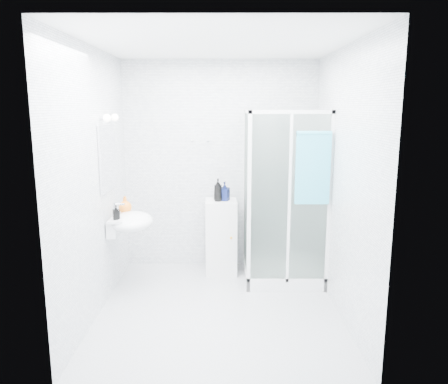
{
  "coord_description": "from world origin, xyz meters",
  "views": [
    {
      "loc": [
        0.06,
        -4.16,
        2.03
      ],
      "look_at": [
        0.05,
        0.35,
        1.15
      ],
      "focal_mm": 35.0,
      "sensor_mm": 36.0,
      "label": 1
    }
  ],
  "objects_px": {
    "storage_cabinet": "(221,237)",
    "soap_dispenser_black": "(116,212)",
    "shampoo_bottle_b": "(225,191)",
    "shower_enclosure": "(277,244)",
    "wall_basin": "(129,222)",
    "soap_dispenser_orange": "(125,205)",
    "shampoo_bottle_a": "(218,190)",
    "hand_towel": "(313,166)"
  },
  "relations": [
    {
      "from": "storage_cabinet",
      "to": "shampoo_bottle_a",
      "type": "bearing_deg",
      "value": -136.83
    },
    {
      "from": "hand_towel",
      "to": "shampoo_bottle_b",
      "type": "relative_size",
      "value": 3.37
    },
    {
      "from": "shower_enclosure",
      "to": "hand_towel",
      "type": "height_order",
      "value": "shower_enclosure"
    },
    {
      "from": "shampoo_bottle_b",
      "to": "storage_cabinet",
      "type": "bearing_deg",
      "value": 177.45
    },
    {
      "from": "shower_enclosure",
      "to": "storage_cabinet",
      "type": "bearing_deg",
      "value": 159.63
    },
    {
      "from": "wall_basin",
      "to": "storage_cabinet",
      "type": "xyz_separation_m",
      "value": [
        1.0,
        0.56,
        -0.34
      ]
    },
    {
      "from": "hand_towel",
      "to": "soap_dispenser_orange",
      "type": "relative_size",
      "value": 4.1
    },
    {
      "from": "storage_cabinet",
      "to": "wall_basin",
      "type": "bearing_deg",
      "value": -152.46
    },
    {
      "from": "shower_enclosure",
      "to": "shampoo_bottle_b",
      "type": "relative_size",
      "value": 8.76
    },
    {
      "from": "wall_basin",
      "to": "shampoo_bottle_b",
      "type": "bearing_deg",
      "value": 28.16
    },
    {
      "from": "wall_basin",
      "to": "soap_dispenser_orange",
      "type": "bearing_deg",
      "value": 115.48
    },
    {
      "from": "hand_towel",
      "to": "soap_dispenser_black",
      "type": "relative_size",
      "value": 5.01
    },
    {
      "from": "wall_basin",
      "to": "shampoo_bottle_a",
      "type": "height_order",
      "value": "shampoo_bottle_a"
    },
    {
      "from": "shower_enclosure",
      "to": "wall_basin",
      "type": "distance_m",
      "value": 1.72
    },
    {
      "from": "shower_enclosure",
      "to": "shampoo_bottle_b",
      "type": "xyz_separation_m",
      "value": [
        -0.61,
        0.24,
        0.58
      ]
    },
    {
      "from": "storage_cabinet",
      "to": "hand_towel",
      "type": "relative_size",
      "value": 1.19
    },
    {
      "from": "wall_basin",
      "to": "storage_cabinet",
      "type": "relative_size",
      "value": 0.61
    },
    {
      "from": "storage_cabinet",
      "to": "soap_dispenser_black",
      "type": "height_order",
      "value": "soap_dispenser_black"
    },
    {
      "from": "storage_cabinet",
      "to": "shampoo_bottle_b",
      "type": "bearing_deg",
      "value": -4.28
    },
    {
      "from": "soap_dispenser_orange",
      "to": "shampoo_bottle_a",
      "type": "bearing_deg",
      "value": 19.43
    },
    {
      "from": "shampoo_bottle_b",
      "to": "soap_dispenser_orange",
      "type": "xyz_separation_m",
      "value": [
        -1.12,
        -0.4,
        -0.08
      ]
    },
    {
      "from": "shampoo_bottle_a",
      "to": "shower_enclosure",
      "type": "bearing_deg",
      "value": -16.65
    },
    {
      "from": "soap_dispenser_orange",
      "to": "hand_towel",
      "type": "bearing_deg",
      "value": -6.78
    },
    {
      "from": "wall_basin",
      "to": "soap_dispenser_orange",
      "type": "xyz_separation_m",
      "value": [
        -0.08,
        0.16,
        0.16
      ]
    },
    {
      "from": "wall_basin",
      "to": "hand_towel",
      "type": "height_order",
      "value": "hand_towel"
    },
    {
      "from": "wall_basin",
      "to": "hand_towel",
      "type": "xyz_separation_m",
      "value": [
        1.97,
        -0.09,
        0.62
      ]
    },
    {
      "from": "shower_enclosure",
      "to": "wall_basin",
      "type": "height_order",
      "value": "shower_enclosure"
    },
    {
      "from": "shampoo_bottle_a",
      "to": "soap_dispenser_black",
      "type": "relative_size",
      "value": 1.78
    },
    {
      "from": "soap_dispenser_orange",
      "to": "soap_dispenser_black",
      "type": "bearing_deg",
      "value": -94.93
    },
    {
      "from": "shampoo_bottle_b",
      "to": "shampoo_bottle_a",
      "type": "bearing_deg",
      "value": -156.62
    },
    {
      "from": "storage_cabinet",
      "to": "shampoo_bottle_b",
      "type": "distance_m",
      "value": 0.57
    },
    {
      "from": "shower_enclosure",
      "to": "shampoo_bottle_a",
      "type": "relative_size",
      "value": 7.33
    },
    {
      "from": "hand_towel",
      "to": "shampoo_bottle_a",
      "type": "height_order",
      "value": "hand_towel"
    },
    {
      "from": "wall_basin",
      "to": "shampoo_bottle_a",
      "type": "bearing_deg",
      "value": 28.54
    },
    {
      "from": "shower_enclosure",
      "to": "hand_towel",
      "type": "relative_size",
      "value": 2.6
    },
    {
      "from": "hand_towel",
      "to": "soap_dispenser_orange",
      "type": "distance_m",
      "value": 2.11
    },
    {
      "from": "shower_enclosure",
      "to": "shampoo_bottle_a",
      "type": "bearing_deg",
      "value": 163.35
    },
    {
      "from": "soap_dispenser_orange",
      "to": "soap_dispenser_black",
      "type": "height_order",
      "value": "soap_dispenser_orange"
    },
    {
      "from": "hand_towel",
      "to": "soap_dispenser_black",
      "type": "distance_m",
      "value": 2.12
    },
    {
      "from": "shower_enclosure",
      "to": "wall_basin",
      "type": "xyz_separation_m",
      "value": [
        -1.66,
        -0.32,
        0.35
      ]
    },
    {
      "from": "shower_enclosure",
      "to": "storage_cabinet",
      "type": "xyz_separation_m",
      "value": [
        -0.66,
        0.24,
        0.01
      ]
    },
    {
      "from": "shower_enclosure",
      "to": "soap_dispenser_black",
      "type": "xyz_separation_m",
      "value": [
        -1.76,
        -0.46,
        0.49
      ]
    }
  ]
}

